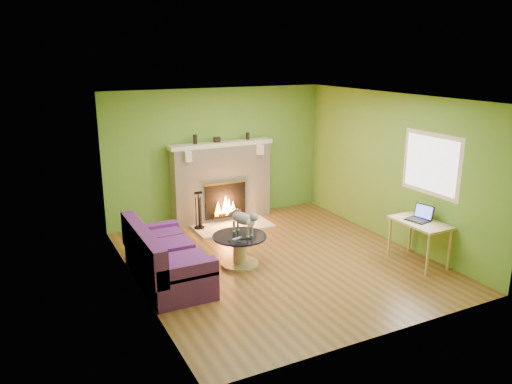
# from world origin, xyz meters

# --- Properties ---
(floor) EXTENTS (5.00, 5.00, 0.00)m
(floor) POSITION_xyz_m (0.00, 0.00, 0.00)
(floor) COLOR brown
(floor) RESTS_ON ground
(ceiling) EXTENTS (5.00, 5.00, 0.00)m
(ceiling) POSITION_xyz_m (0.00, 0.00, 2.60)
(ceiling) COLOR white
(ceiling) RESTS_ON wall_back
(wall_back) EXTENTS (5.00, 0.00, 5.00)m
(wall_back) POSITION_xyz_m (0.00, 2.50, 1.30)
(wall_back) COLOR #57882C
(wall_back) RESTS_ON floor
(wall_front) EXTENTS (5.00, 0.00, 5.00)m
(wall_front) POSITION_xyz_m (0.00, -2.50, 1.30)
(wall_front) COLOR #57882C
(wall_front) RESTS_ON floor
(wall_left) EXTENTS (0.00, 5.00, 5.00)m
(wall_left) POSITION_xyz_m (-2.25, 0.00, 1.30)
(wall_left) COLOR #57882C
(wall_left) RESTS_ON floor
(wall_right) EXTENTS (0.00, 5.00, 5.00)m
(wall_right) POSITION_xyz_m (2.25, 0.00, 1.30)
(wall_right) COLOR #57882C
(wall_right) RESTS_ON floor
(window_frame) EXTENTS (0.00, 1.20, 1.20)m
(window_frame) POSITION_xyz_m (2.24, -0.90, 1.55)
(window_frame) COLOR silver
(window_frame) RESTS_ON wall_right
(window_pane) EXTENTS (0.00, 1.06, 1.06)m
(window_pane) POSITION_xyz_m (2.23, -0.90, 1.55)
(window_pane) COLOR white
(window_pane) RESTS_ON wall_right
(fireplace) EXTENTS (2.10, 0.46, 1.58)m
(fireplace) POSITION_xyz_m (0.00, 2.32, 0.77)
(fireplace) COLOR beige
(fireplace) RESTS_ON floor
(hearth) EXTENTS (1.50, 0.75, 0.03)m
(hearth) POSITION_xyz_m (0.00, 1.80, 0.01)
(hearth) COLOR beige
(hearth) RESTS_ON floor
(mantel) EXTENTS (2.10, 0.28, 0.08)m
(mantel) POSITION_xyz_m (0.00, 2.30, 1.54)
(mantel) COLOR beige
(mantel) RESTS_ON fireplace
(sofa) EXTENTS (0.88, 1.89, 0.85)m
(sofa) POSITION_xyz_m (-1.86, 0.12, 0.33)
(sofa) COLOR #481757
(sofa) RESTS_ON floor
(coffee_table) EXTENTS (0.85, 0.85, 0.48)m
(coffee_table) POSITION_xyz_m (-0.62, 0.14, 0.28)
(coffee_table) COLOR tan
(coffee_table) RESTS_ON floor
(desk) EXTENTS (0.54, 0.93, 0.69)m
(desk) POSITION_xyz_m (1.95, -1.07, 0.61)
(desk) COLOR tan
(desk) RESTS_ON floor
(cat) EXTENTS (0.42, 0.71, 0.42)m
(cat) POSITION_xyz_m (-0.54, 0.19, 0.69)
(cat) COLOR slate
(cat) RESTS_ON coffee_table
(remote_silver) EXTENTS (0.18, 0.09, 0.02)m
(remote_silver) POSITION_xyz_m (-0.72, 0.02, 0.49)
(remote_silver) COLOR gray
(remote_silver) RESTS_ON coffee_table
(remote_black) EXTENTS (0.17, 0.09, 0.02)m
(remote_black) POSITION_xyz_m (-0.60, -0.04, 0.49)
(remote_black) COLOR black
(remote_black) RESTS_ON coffee_table
(laptop) EXTENTS (0.35, 0.38, 0.25)m
(laptop) POSITION_xyz_m (1.93, -1.02, 0.82)
(laptop) COLOR black
(laptop) RESTS_ON desk
(fire_tools) EXTENTS (0.19, 0.19, 0.73)m
(fire_tools) POSITION_xyz_m (-0.63, 1.95, 0.39)
(fire_tools) COLOR black
(fire_tools) RESTS_ON hearth
(mantel_vase_left) EXTENTS (0.08, 0.08, 0.18)m
(mantel_vase_left) POSITION_xyz_m (-0.52, 2.33, 1.67)
(mantel_vase_left) COLOR black
(mantel_vase_left) RESTS_ON mantel
(mantel_vase_right) EXTENTS (0.07, 0.07, 0.14)m
(mantel_vase_right) POSITION_xyz_m (0.58, 2.33, 1.65)
(mantel_vase_right) COLOR black
(mantel_vase_right) RESTS_ON mantel
(mantel_box) EXTENTS (0.12, 0.08, 0.10)m
(mantel_box) POSITION_xyz_m (-0.08, 2.33, 1.63)
(mantel_box) COLOR black
(mantel_box) RESTS_ON mantel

